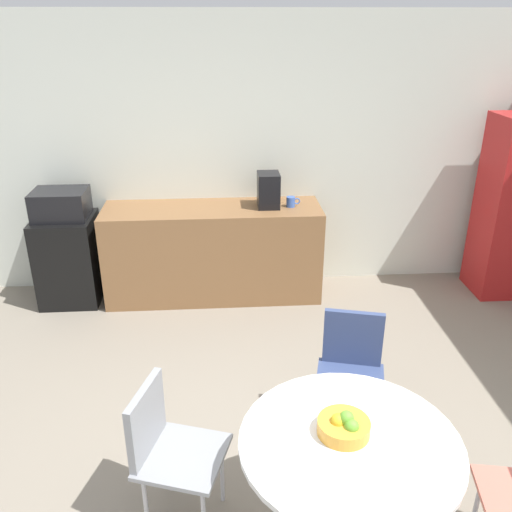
% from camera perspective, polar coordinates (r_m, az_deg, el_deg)
% --- Properties ---
extents(wall_back, '(6.00, 0.10, 2.60)m').
position_cam_1_polar(wall_back, '(5.28, -1.32, 10.51)').
color(wall_back, silver).
rests_on(wall_back, ground_plane).
extents(counter_block, '(2.04, 0.60, 0.90)m').
position_cam_1_polar(counter_block, '(5.22, -4.51, 0.40)').
color(counter_block, brown).
rests_on(counter_block, ground_plane).
extents(mini_fridge, '(0.54, 0.54, 0.84)m').
position_cam_1_polar(mini_fridge, '(5.42, -19.10, -0.33)').
color(mini_fridge, black).
rests_on(mini_fridge, ground_plane).
extents(microwave, '(0.48, 0.38, 0.26)m').
position_cam_1_polar(microwave, '(5.23, -19.91, 5.15)').
color(microwave, black).
rests_on(microwave, mini_fridge).
extents(round_table, '(1.04, 1.04, 0.73)m').
position_cam_1_polar(round_table, '(2.78, 9.70, -20.82)').
color(round_table, silver).
rests_on(round_table, ground_plane).
extents(chair_navy, '(0.51, 0.51, 0.83)m').
position_cam_1_polar(chair_navy, '(3.55, 10.02, -10.88)').
color(chair_navy, silver).
rests_on(chair_navy, ground_plane).
extents(chair_gray, '(0.53, 0.53, 0.83)m').
position_cam_1_polar(chair_gray, '(2.99, -9.64, -18.63)').
color(chair_gray, silver).
rests_on(chair_gray, ground_plane).
extents(fruit_bowl, '(0.25, 0.25, 0.13)m').
position_cam_1_polar(fruit_bowl, '(2.69, 9.27, -17.21)').
color(fruit_bowl, gold).
rests_on(fruit_bowl, round_table).
extents(mug_white, '(0.13, 0.08, 0.09)m').
position_cam_1_polar(mug_white, '(5.06, 3.72, 5.73)').
color(mug_white, '#3F66BF').
rests_on(mug_white, counter_block).
extents(coffee_maker, '(0.20, 0.24, 0.32)m').
position_cam_1_polar(coffee_maker, '(5.02, 1.32, 6.96)').
color(coffee_maker, black).
rests_on(coffee_maker, counter_block).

